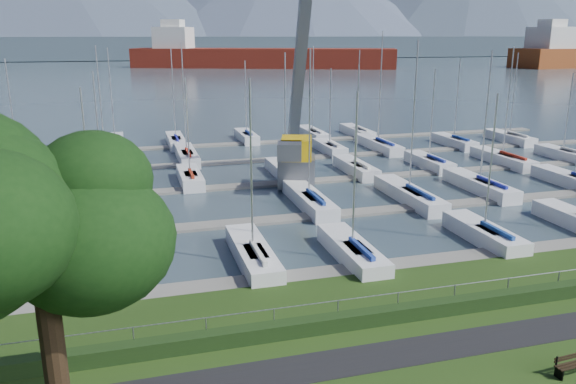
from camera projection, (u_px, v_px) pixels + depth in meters
name	position (u px, v px, depth m)	size (l,w,h in m)	color
path	(386.00, 356.00, 23.21)	(160.00, 2.00, 0.04)	black
water	(148.00, 64.00, 267.19)	(800.00, 540.00, 0.20)	#3A4B55
hedge	(361.00, 319.00, 25.53)	(80.00, 0.70, 0.70)	#1B3112
fence	(359.00, 298.00, 25.67)	(0.04, 0.04, 80.00)	gray
foothill	(143.00, 47.00, 330.38)	(900.00, 80.00, 12.00)	#3C4B58
docks	(246.00, 186.00, 50.16)	(90.00, 41.60, 0.25)	slate
bench_right	(574.00, 364.00, 21.88)	(1.83, 0.57, 0.85)	black
crane	(298.00, 123.00, 49.62)	(5.51, 13.48, 22.35)	slate
cargo_ship_mid	(253.00, 58.00, 232.60)	(106.79, 57.21, 21.50)	maroon
sailboat_fleet	(242.00, 117.00, 52.38)	(74.31, 49.64, 13.79)	silver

